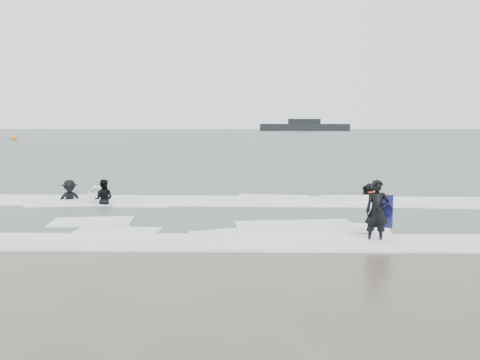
{
  "coord_description": "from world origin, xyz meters",
  "views": [
    {
      "loc": [
        0.61,
        -13.52,
        3.5
      ],
      "look_at": [
        0.0,
        5.0,
        1.1
      ],
      "focal_mm": 35.0,
      "sensor_mm": 36.0,
      "label": 1
    }
  ],
  "objects_px": {
    "surfer_breaker": "(70,201)",
    "surfer_right_far": "(370,193)",
    "buoy": "(14,138)",
    "surfer_wading": "(104,206)",
    "surfer_centre": "(376,242)",
    "surfer_right_near": "(366,196)",
    "vessel_horizon": "(304,126)"
  },
  "relations": [
    {
      "from": "surfer_breaker",
      "to": "vessel_horizon",
      "type": "relative_size",
      "value": 0.06
    },
    {
      "from": "surfer_breaker",
      "to": "buoy",
      "type": "height_order",
      "value": "buoy"
    },
    {
      "from": "surfer_right_near",
      "to": "surfer_right_far",
      "type": "xyz_separation_m",
      "value": [
        0.43,
        0.98,
        0.0
      ]
    },
    {
      "from": "surfer_breaker",
      "to": "surfer_right_far",
      "type": "bearing_deg",
      "value": -17.54
    },
    {
      "from": "surfer_right_far",
      "to": "vessel_horizon",
      "type": "relative_size",
      "value": 0.06
    },
    {
      "from": "surfer_centre",
      "to": "surfer_right_far",
      "type": "distance_m",
      "value": 9.36
    },
    {
      "from": "surfer_breaker",
      "to": "surfer_right_near",
      "type": "distance_m",
      "value": 13.19
    },
    {
      "from": "vessel_horizon",
      "to": "surfer_right_far",
      "type": "bearing_deg",
      "value": -94.42
    },
    {
      "from": "surfer_centre",
      "to": "surfer_right_far",
      "type": "bearing_deg",
      "value": 80.28
    },
    {
      "from": "surfer_breaker",
      "to": "surfer_right_near",
      "type": "bearing_deg",
      "value": -21.33
    },
    {
      "from": "surfer_centre",
      "to": "surfer_right_far",
      "type": "xyz_separation_m",
      "value": [
        2.03,
        9.13,
        0.0
      ]
    },
    {
      "from": "surfer_right_far",
      "to": "vessel_horizon",
      "type": "distance_m",
      "value": 125.09
    },
    {
      "from": "surfer_centre",
      "to": "buoy",
      "type": "relative_size",
      "value": 1.11
    },
    {
      "from": "surfer_right_far",
      "to": "buoy",
      "type": "xyz_separation_m",
      "value": [
        -46.71,
        56.19,
        0.42
      ]
    },
    {
      "from": "surfer_right_far",
      "to": "surfer_wading",
      "type": "bearing_deg",
      "value": -32.66
    },
    {
      "from": "surfer_wading",
      "to": "surfer_right_near",
      "type": "xyz_separation_m",
      "value": [
        11.27,
        2.77,
        0.0
      ]
    },
    {
      "from": "surfer_wading",
      "to": "surfer_breaker",
      "type": "distance_m",
      "value": 2.06
    },
    {
      "from": "buoy",
      "to": "vessel_horizon",
      "type": "height_order",
      "value": "vessel_horizon"
    },
    {
      "from": "surfer_centre",
      "to": "buoy",
      "type": "distance_m",
      "value": 79.14
    },
    {
      "from": "surfer_wading",
      "to": "vessel_horizon",
      "type": "relative_size",
      "value": 0.06
    },
    {
      "from": "surfer_wading",
      "to": "surfer_breaker",
      "type": "xyz_separation_m",
      "value": [
        -1.8,
        1.0,
        0.0
      ]
    },
    {
      "from": "surfer_centre",
      "to": "surfer_breaker",
      "type": "distance_m",
      "value": 13.13
    },
    {
      "from": "surfer_centre",
      "to": "surfer_wading",
      "type": "bearing_deg",
      "value": 153.74
    },
    {
      "from": "surfer_breaker",
      "to": "surfer_right_far",
      "type": "relative_size",
      "value": 1.09
    },
    {
      "from": "buoy",
      "to": "surfer_right_far",
      "type": "bearing_deg",
      "value": -50.26
    },
    {
      "from": "surfer_centre",
      "to": "surfer_breaker",
      "type": "height_order",
      "value": "surfer_centre"
    },
    {
      "from": "surfer_right_far",
      "to": "buoy",
      "type": "bearing_deg",
      "value": -100.7
    },
    {
      "from": "surfer_right_far",
      "to": "buoy",
      "type": "distance_m",
      "value": 73.07
    },
    {
      "from": "surfer_wading",
      "to": "surfer_right_near",
      "type": "height_order",
      "value": "surfer_right_near"
    },
    {
      "from": "surfer_wading",
      "to": "vessel_horizon",
      "type": "xyz_separation_m",
      "value": [
        21.34,
        128.46,
        1.4
      ]
    },
    {
      "from": "surfer_centre",
      "to": "buoy",
      "type": "bearing_deg",
      "value": 127.21
    },
    {
      "from": "surfer_breaker",
      "to": "surfer_right_near",
      "type": "xyz_separation_m",
      "value": [
        13.07,
        1.77,
        0.0
      ]
    }
  ]
}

